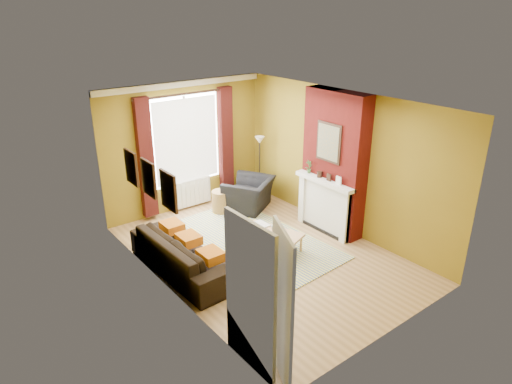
% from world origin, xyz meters
% --- Properties ---
extents(ground, '(5.50, 5.50, 0.00)m').
position_xyz_m(ground, '(0.00, 0.00, 0.00)').
color(ground, olive).
rests_on(ground, ground).
extents(room_walls, '(3.82, 5.54, 2.83)m').
position_xyz_m(room_walls, '(0.63, 0.28, 1.38)').
color(room_walls, olive).
rests_on(room_walls, ground).
extents(striped_rug, '(2.66, 3.55, 0.02)m').
position_xyz_m(striped_rug, '(-0.12, 0.52, 0.01)').
color(striped_rug, '#374C99').
rests_on(striped_rug, ground).
extents(sofa, '(0.97, 2.32, 0.67)m').
position_xyz_m(sofa, '(-1.42, 0.40, 0.33)').
color(sofa, black).
rests_on(sofa, ground).
extents(armchair, '(1.39, 1.35, 0.69)m').
position_xyz_m(armchair, '(1.00, 1.80, 0.35)').
color(armchair, black).
rests_on(armchair, ground).
extents(coffee_table, '(0.90, 1.23, 0.37)m').
position_xyz_m(coffee_table, '(0.20, 0.04, 0.33)').
color(coffee_table, tan).
rests_on(coffee_table, ground).
extents(wicker_stool, '(0.41, 0.41, 0.49)m').
position_xyz_m(wicker_stool, '(0.40, 2.02, 0.25)').
color(wicker_stool, olive).
rests_on(wicker_stool, ground).
extents(floor_lamp, '(0.23, 0.23, 1.50)m').
position_xyz_m(floor_lamp, '(1.55, 2.12, 1.18)').
color(floor_lamp, black).
rests_on(floor_lamp, ground).
extents(book_a, '(0.32, 0.33, 0.02)m').
position_xyz_m(book_a, '(0.11, -0.26, 0.38)').
color(book_a, '#999999').
rests_on(book_a, coffee_table).
extents(book_b, '(0.24, 0.32, 0.02)m').
position_xyz_m(book_b, '(0.10, 0.39, 0.38)').
color(book_b, '#999999').
rests_on(book_b, coffee_table).
extents(mug, '(0.15, 0.15, 0.10)m').
position_xyz_m(mug, '(0.28, 0.07, 0.42)').
color(mug, '#999999').
rests_on(mug, coffee_table).
extents(tv_remote, '(0.07, 0.18, 0.02)m').
position_xyz_m(tv_remote, '(0.10, 0.14, 0.38)').
color(tv_remote, '#27272A').
rests_on(tv_remote, coffee_table).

